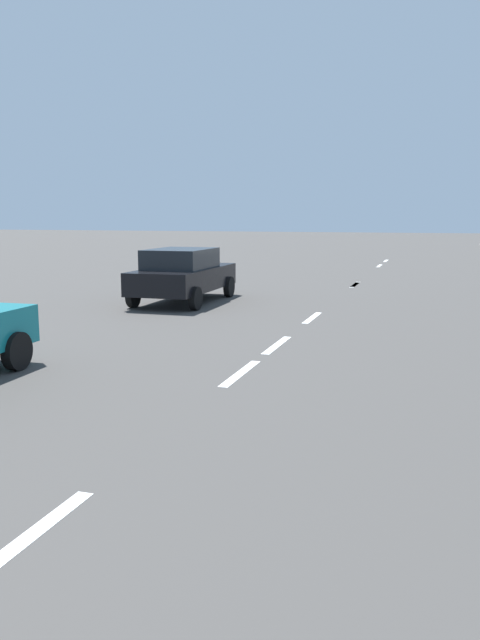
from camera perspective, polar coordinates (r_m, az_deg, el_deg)
ground_plane at (r=17.47m, az=7.48°, el=0.97°), size 160.00×160.00×0.00m
lane_stripe_2 at (r=5.55m, az=-18.66°, el=-18.11°), size 0.16×1.80×0.01m
lane_stripe_3 at (r=10.32m, az=0.05°, el=-4.77°), size 0.16×1.80×0.01m
lane_stripe_4 at (r=12.54m, az=3.33°, el=-2.24°), size 0.16×1.80×0.01m
lane_stripe_5 at (r=15.95m, az=6.48°, el=0.21°), size 0.16×1.80×0.01m
lane_stripe_6 at (r=23.76m, az=10.23°, el=3.12°), size 0.16×1.80×0.01m
lane_stripe_7 at (r=23.90m, az=10.28°, el=3.15°), size 0.16×1.80×0.01m
lane_stripe_8 at (r=33.03m, az=12.37°, el=4.76°), size 0.16×1.80×0.01m
lane_stripe_9 at (r=36.77m, az=12.92°, el=5.19°), size 0.16×1.80×0.01m
parked_car_black at (r=18.70m, az=-5.12°, el=4.16°), size 2.07×4.40×1.57m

